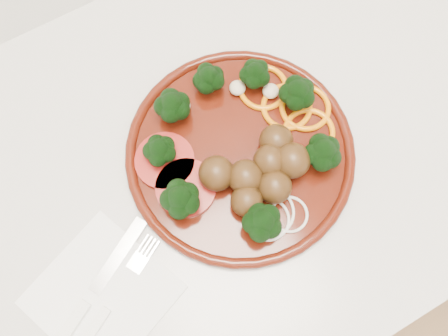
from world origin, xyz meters
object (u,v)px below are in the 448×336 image
napkin (102,295)px  fork (100,320)px  plate (241,150)px  knife (84,306)px

napkin → fork: bearing=-117.7°
plate → fork: bearing=-158.8°
plate → knife: 0.27m
napkin → knife: size_ratio=0.83×
napkin → knife: (-0.02, -0.00, 0.01)m
plate → knife: size_ratio=1.70×
fork → napkin: bearing=33.3°
plate → fork: (-0.25, -0.10, -0.01)m
knife → fork: bearing=-97.0°
napkin → fork: fork is taller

